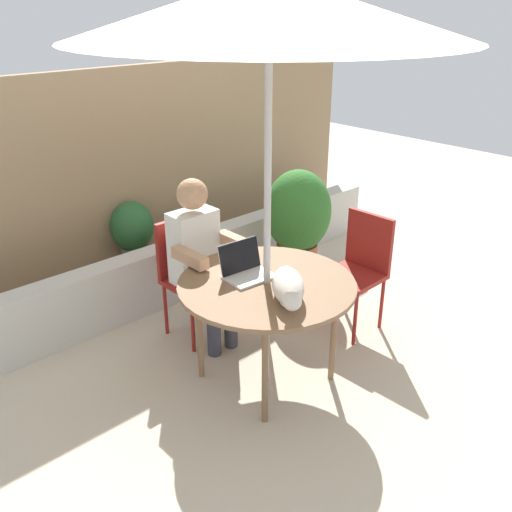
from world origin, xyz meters
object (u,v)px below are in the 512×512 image
Objects in this scene: patio_umbrella at (269,7)px; laptop at (244,266)px; chair_empty at (360,262)px; patio_table at (267,290)px; person_seated at (200,253)px; potted_plant_by_chair at (298,221)px; potted_plant_near_fence at (133,236)px; cat at (288,288)px; chair_occupied at (188,268)px.

laptop is at bearing 101.42° from patio_umbrella.
patio_table is at bearing -178.90° from chair_empty.
chair_empty is 0.73× the size of person_seated.
laptop reaches higher than patio_table.
patio_umbrella is 2.75× the size of chair_empty.
patio_umbrella reaches higher than potted_plant_by_chair.
potted_plant_near_fence is at bearing 84.13° from laptop.
laptop is at bearing 101.42° from patio_table.
laptop is 0.64× the size of cat.
cat is (-0.03, -0.43, 0.02)m from laptop.
person_seated is at bearing -172.95° from potted_plant_by_chair.
cat reaches higher than patio_table.
cat is at bearing -94.63° from laptop.
potted_plant_near_fence is at bearing 84.38° from cat.
person_seated is at bearing -96.73° from potted_plant_near_fence.
chair_occupied reaches higher than potted_plant_near_fence.
potted_plant_near_fence reaches higher than patio_table.
patio_table is at bearing -94.24° from potted_plant_near_fence.
person_seated is (0.00, 0.68, 0.03)m from patio_table.
patio_table is 1.65m from patio_umbrella.
patio_umbrella is 2.25m from potted_plant_by_chair.
patio_umbrella is 7.73× the size of laptop.
laptop is 1.71m from potted_plant_near_fence.
patio_table is at bearing 74.73° from cat.
patio_umbrella reaches higher than person_seated.
person_seated reaches higher than patio_table.
cat is at bearing -105.27° from patio_umbrella.
laptop is at bearing -92.99° from chair_occupied.
laptop is 1.39m from potted_plant_by_chair.
patio_table is 0.69m from person_seated.
laptop is 0.43m from cat.
chair_occupied is at bearing 90.00° from person_seated.
person_seated reaches higher than potted_plant_near_fence.
patio_umbrella is at bearing -94.24° from potted_plant_near_fence.
potted_plant_near_fence is at bearing 85.76° from patio_table.
chair_occupied is at bearing 86.37° from cat.
chair_empty is at bearing 1.10° from patio_table.
potted_plant_near_fence is (0.14, 1.16, -0.25)m from person_seated.
person_seated is at bearing 90.00° from patio_umbrella.
chair_occupied is 1.31m from chair_empty.
patio_umbrella is 1.54m from cat.
laptop is (-0.03, 0.17, 0.12)m from patio_table.
chair_empty is at bearing -101.52° from potted_plant_by_chair.
chair_occupied is 0.23m from person_seated.
chair_occupied is at bearing 90.00° from patio_table.
patio_table is 1.86m from potted_plant_near_fence.
person_seated is at bearing -90.00° from chair_occupied.
patio_umbrella is 2.06m from chair_empty.
potted_plant_by_chair reaches higher than potted_plant_near_fence.
potted_plant_by_chair reaches higher than laptop.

